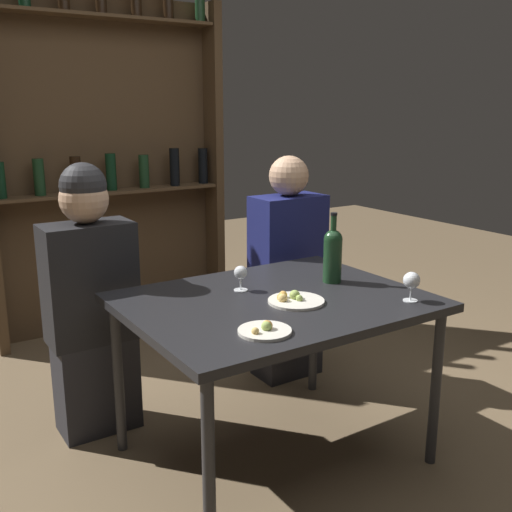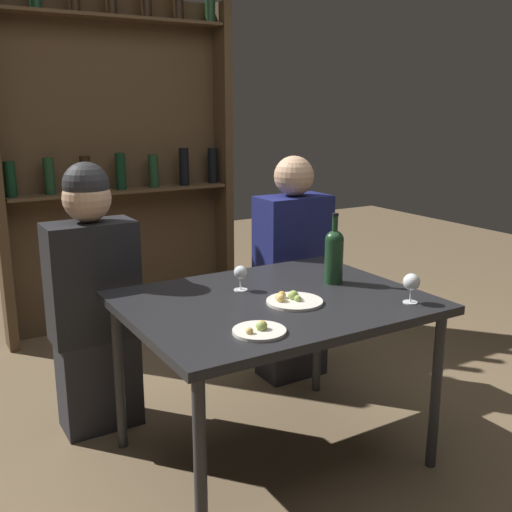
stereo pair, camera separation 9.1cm
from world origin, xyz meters
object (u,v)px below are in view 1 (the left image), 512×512
at_px(wine_glass_1, 412,281).
at_px(food_plate_1, 265,330).
at_px(wine_glass_0, 241,274).
at_px(seated_person_right, 288,274).
at_px(seated_person_left, 91,304).
at_px(wine_bottle, 333,253).
at_px(food_plate_0, 294,300).

relative_size(wine_glass_1, food_plate_1, 0.64).
height_order(wine_glass_0, seated_person_right, seated_person_right).
xyz_separation_m(food_plate_1, seated_person_left, (-0.31, 0.95, -0.12)).
bearing_deg(seated_person_left, wine_glass_1, -44.28).
xyz_separation_m(wine_bottle, food_plate_0, (-0.32, -0.14, -0.12)).
distance_m(wine_glass_0, food_plate_0, 0.28).
bearing_deg(wine_glass_0, seated_person_left, 136.06).
xyz_separation_m(food_plate_0, seated_person_left, (-0.60, 0.74, -0.12)).
distance_m(wine_glass_0, wine_glass_1, 0.71).
relative_size(seated_person_left, seated_person_right, 1.02).
bearing_deg(food_plate_0, seated_person_left, 129.02).
bearing_deg(seated_person_right, wine_glass_0, -141.14).
distance_m(food_plate_0, seated_person_right, 0.91).
relative_size(wine_bottle, food_plate_0, 1.38).
distance_m(food_plate_0, seated_person_left, 0.96).
distance_m(food_plate_0, food_plate_1, 0.36).
bearing_deg(food_plate_1, wine_bottle, 30.59).
bearing_deg(seated_person_left, food_plate_1, -71.75).
xyz_separation_m(food_plate_0, seated_person_right, (0.51, 0.74, -0.15)).
bearing_deg(seated_person_left, wine_glass_0, -43.94).
relative_size(wine_glass_1, seated_person_left, 0.10).
relative_size(wine_bottle, food_plate_1, 1.66).
bearing_deg(seated_person_right, food_plate_0, -124.39).
height_order(wine_glass_1, food_plate_0, wine_glass_1).
relative_size(food_plate_0, seated_person_left, 0.18).
xyz_separation_m(wine_glass_0, food_plate_1, (-0.19, -0.47, -0.06)).
bearing_deg(wine_glass_0, wine_bottle, -15.13).
distance_m(wine_bottle, seated_person_right, 0.68).
height_order(wine_glass_0, food_plate_0, wine_glass_0).
bearing_deg(seated_person_right, food_plate_1, -129.67).
bearing_deg(wine_glass_1, food_plate_0, 149.22).
bearing_deg(seated_person_left, seated_person_right, -0.00).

